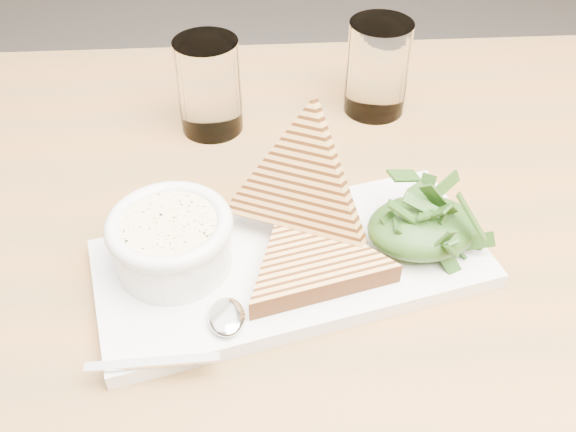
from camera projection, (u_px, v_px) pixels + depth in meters
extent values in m
cube|color=#986231|center=(332.00, 255.00, 0.64)|extent=(1.33, 0.97, 0.04)
cylinder|color=#986231|center=(563.00, 225.00, 1.24)|extent=(0.06, 0.06, 0.74)
cube|color=white|center=(292.00, 264.00, 0.59)|extent=(0.37, 0.20, 0.02)
cylinder|color=white|center=(173.00, 247.00, 0.57)|extent=(0.10, 0.10, 0.04)
cylinder|color=beige|center=(169.00, 226.00, 0.55)|extent=(0.09, 0.09, 0.01)
torus|color=white|center=(169.00, 225.00, 0.55)|extent=(0.11, 0.11, 0.01)
ellipsoid|color=#17330E|center=(422.00, 228.00, 0.59)|extent=(0.10, 0.08, 0.04)
ellipsoid|color=silver|center=(227.00, 317.00, 0.53)|extent=(0.03, 0.04, 0.01)
cube|color=silver|center=(152.00, 362.00, 0.50)|extent=(0.11, 0.02, 0.00)
cylinder|color=white|center=(209.00, 86.00, 0.74)|extent=(0.07, 0.07, 0.11)
cylinder|color=white|center=(377.00, 68.00, 0.77)|extent=(0.07, 0.07, 0.11)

